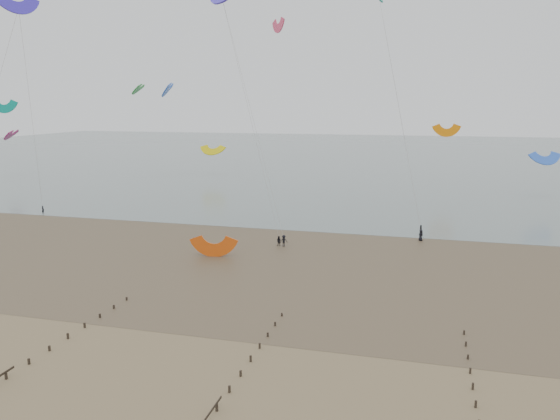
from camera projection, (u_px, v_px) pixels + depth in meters
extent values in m
plane|color=brown|center=(200.00, 364.00, 46.22)|extent=(500.00, 500.00, 0.00)
plane|color=#475654|center=(383.00, 154.00, 235.92)|extent=(500.00, 500.00, 0.00)
plane|color=#473A28|center=(295.00, 255.00, 79.41)|extent=(500.00, 500.00, 0.00)
ellipsoid|color=slate|center=(139.00, 272.00, 71.62)|extent=(23.60, 14.36, 0.01)
ellipsoid|color=slate|center=(380.00, 255.00, 79.24)|extent=(33.64, 18.32, 0.01)
ellipsoid|color=slate|center=(77.00, 231.00, 94.23)|extent=(26.95, 14.22, 0.01)
cube|color=black|center=(6.00, 376.00, 43.60)|extent=(0.16, 0.16, 0.65)
cube|color=black|center=(29.00, 361.00, 46.10)|extent=(0.16, 0.16, 0.62)
cube|color=black|center=(49.00, 348.00, 48.60)|extent=(0.16, 0.16, 0.59)
cube|color=black|center=(68.00, 337.00, 51.10)|extent=(0.16, 0.16, 0.57)
cube|color=black|center=(85.00, 326.00, 53.59)|extent=(0.16, 0.16, 0.54)
cube|color=black|center=(100.00, 316.00, 56.09)|extent=(0.16, 0.16, 0.51)
cube|color=black|center=(114.00, 307.00, 58.59)|extent=(0.16, 0.16, 0.48)
cube|color=black|center=(127.00, 299.00, 61.09)|extent=(0.16, 0.16, 0.45)
cube|color=black|center=(217.00, 408.00, 39.07)|extent=(0.16, 0.16, 0.65)
cube|color=black|center=(229.00, 390.00, 41.56)|extent=(0.16, 0.16, 0.62)
cube|color=black|center=(241.00, 374.00, 44.06)|extent=(0.16, 0.16, 0.59)
cube|color=black|center=(251.00, 359.00, 46.56)|extent=(0.16, 0.16, 0.57)
cube|color=black|center=(260.00, 346.00, 49.06)|extent=(0.16, 0.16, 0.54)
cube|color=black|center=(268.00, 335.00, 51.56)|extent=(0.16, 0.16, 0.51)
cube|color=black|center=(275.00, 324.00, 54.06)|extent=(0.16, 0.16, 0.48)
cube|color=black|center=(282.00, 315.00, 56.56)|extent=(0.16, 0.16, 0.45)
cube|color=black|center=(476.00, 404.00, 39.53)|extent=(0.16, 0.16, 0.59)
cube|color=black|center=(473.00, 387.00, 42.03)|extent=(0.16, 0.16, 0.57)
cube|color=black|center=(470.00, 371.00, 44.53)|extent=(0.16, 0.16, 0.54)
cube|color=black|center=(468.00, 357.00, 47.03)|extent=(0.16, 0.16, 0.51)
cube|color=black|center=(466.00, 344.00, 49.53)|extent=(0.16, 0.16, 0.48)
cube|color=black|center=(464.00, 333.00, 52.03)|extent=(0.16, 0.16, 0.45)
imported|color=black|center=(43.00, 210.00, 109.02)|extent=(0.66, 0.51, 1.62)
imported|color=black|center=(421.00, 235.00, 87.52)|extent=(1.04, 1.04, 1.82)
imported|color=black|center=(284.00, 241.00, 84.03)|extent=(1.35, 1.15, 1.81)
imported|color=black|center=(421.00, 230.00, 91.15)|extent=(0.67, 1.11, 1.77)
imported|color=black|center=(279.00, 241.00, 84.34)|extent=(0.86, 0.73, 1.56)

